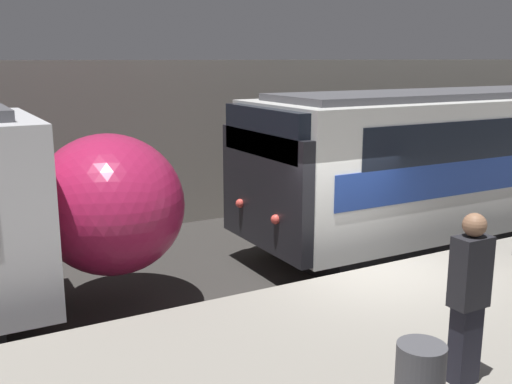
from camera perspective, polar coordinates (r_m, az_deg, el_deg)
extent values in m
plane|color=#33302D|center=(10.32, 10.84, -11.67)|extent=(120.00, 120.00, 0.00)
cube|color=gray|center=(8.74, 20.36, -13.64)|extent=(40.00, 4.36, 0.90)
cube|color=#9E998E|center=(15.59, -5.52, 4.74)|extent=(50.00, 0.15, 4.17)
ellipsoid|color=#B21E4C|center=(10.22, -13.77, -1.10)|extent=(2.42, 2.84, 2.33)
sphere|color=#F2EFCC|center=(10.60, -8.70, -2.71)|extent=(0.20, 0.20, 0.20)
cube|color=black|center=(11.34, 0.77, 0.18)|extent=(0.25, 3.02, 2.22)
cube|color=black|center=(11.15, 0.79, 5.75)|extent=(0.25, 2.72, 0.89)
sphere|color=#EA4C42|center=(10.78, 1.88, -2.62)|extent=(0.18, 0.18, 0.18)
sphere|color=#EA4C42|center=(11.95, -1.53, -1.09)|extent=(0.18, 0.18, 0.18)
cube|color=black|center=(6.70, 19.25, -13.55)|extent=(0.28, 0.20, 0.85)
cube|color=#232328|center=(6.41, 19.77, -7.17)|extent=(0.38, 0.24, 0.74)
sphere|color=#9E7051|center=(6.26, 20.10, -2.96)|extent=(0.24, 0.24, 0.24)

